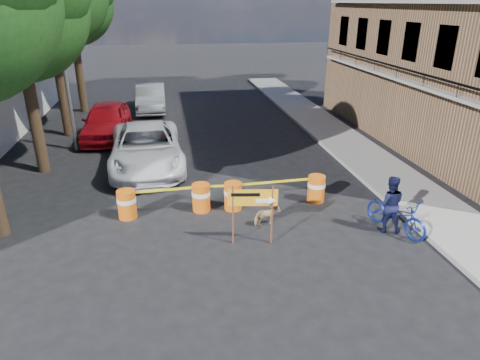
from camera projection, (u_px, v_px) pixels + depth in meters
name	position (u px, v px, depth m)	size (l,w,h in m)	color
ground	(248.00, 249.00, 11.52)	(120.00, 120.00, 0.00)	black
sidewalk_east	(366.00, 158.00, 17.93)	(2.40, 40.00, 0.15)	gray
tree_mid_a	(15.00, 6.00, 14.48)	(5.25, 5.00, 8.68)	#332316
tree_far	(70.00, 0.00, 23.49)	(5.04, 4.80, 8.84)	#332316
streetlamp	(63.00, 48.00, 17.51)	(1.25, 0.18, 8.00)	gray
barrel_far_left	(127.00, 204.00, 13.02)	(0.58, 0.58, 0.90)	#E3600D
barrel_mid_left	(201.00, 197.00, 13.46)	(0.58, 0.58, 0.90)	#E3600D
barrel_mid_right	(233.00, 195.00, 13.57)	(0.58, 0.58, 0.90)	#E3600D
barrel_far_right	(316.00, 188.00, 14.10)	(0.58, 0.58, 0.90)	#E3600D
detour_sign	(259.00, 202.00, 11.31)	(1.32, 0.36, 1.72)	#592D19
pedestrian	(389.00, 204.00, 12.14)	(0.82, 0.64, 1.70)	#111433
bicycle	(399.00, 199.00, 12.06)	(0.71, 1.06, 2.02)	#122A97
dog	(267.00, 216.00, 12.61)	(0.34, 0.75, 0.63)	tan
suv_white	(146.00, 147.00, 16.89)	(2.74, 5.94, 1.65)	white
sedan_red	(106.00, 121.00, 20.55)	(2.00, 4.96, 1.69)	#A90E18
sedan_silver	(151.00, 98.00, 25.77)	(1.66, 4.77, 1.57)	#9EA1A4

